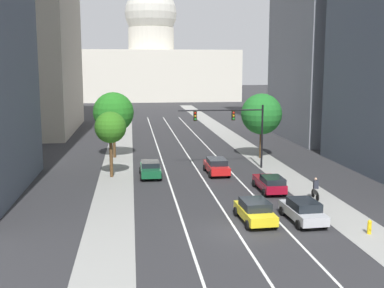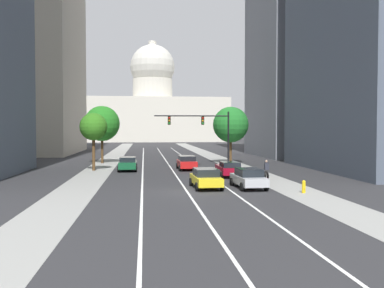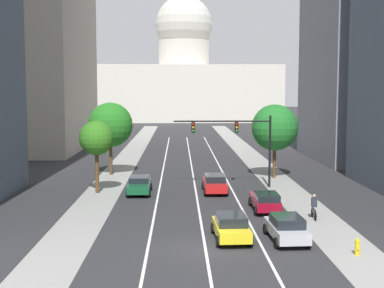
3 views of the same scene
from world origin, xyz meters
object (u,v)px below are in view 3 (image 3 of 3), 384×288
(fire_hydrant, at_px, (357,247))
(street_tree_mid_left, at_px, (96,138))
(traffic_signal_mast, at_px, (239,136))
(cyclist, at_px, (314,207))
(street_tree_mid_right, at_px, (275,128))
(car_yellow, at_px, (231,227))
(capitol_building, at_px, (184,80))
(car_red, at_px, (215,183))
(car_green, at_px, (139,185))
(street_tree_near_left, at_px, (110,125))
(car_silver, at_px, (286,228))
(car_crimson, at_px, (265,201))

(fire_hydrant, distance_m, street_tree_mid_left, 24.69)
(traffic_signal_mast, height_order, cyclist, traffic_signal_mast)
(street_tree_mid_right, bearing_deg, car_yellow, -106.11)
(capitol_building, height_order, car_red, capitol_building)
(car_green, distance_m, street_tree_near_left, 11.81)
(car_yellow, height_order, car_red, car_red)
(car_green, height_order, car_silver, car_silver)
(car_yellow, distance_m, street_tree_near_left, 27.00)
(car_silver, relative_size, street_tree_mid_left, 0.74)
(car_red, distance_m, street_tree_near_left, 14.86)
(traffic_signal_mast, distance_m, street_tree_near_left, 14.54)
(car_green, relative_size, car_yellow, 1.05)
(car_yellow, relative_size, cyclist, 2.55)
(car_crimson, bearing_deg, cyclist, -130.88)
(car_green, xyz_separation_m, street_tree_near_left, (-3.67, 10.34, 4.38))
(car_red, bearing_deg, cyclist, -148.44)
(traffic_signal_mast, bearing_deg, car_green, -162.76)
(car_crimson, bearing_deg, street_tree_mid_right, -12.08)
(car_yellow, bearing_deg, street_tree_near_left, 19.88)
(car_green, relative_size, traffic_signal_mast, 0.53)
(car_crimson, xyz_separation_m, fire_hydrant, (3.25, -10.65, -0.30))
(car_crimson, distance_m, traffic_signal_mast, 10.38)
(car_crimson, height_order, fire_hydrant, car_crimson)
(street_tree_mid_left, bearing_deg, car_silver, -48.81)
(car_crimson, bearing_deg, capitol_building, 2.68)
(cyclist, height_order, street_tree_near_left, street_tree_near_left)
(car_crimson, xyz_separation_m, traffic_signal_mast, (-0.90, 9.57, 3.92))
(car_silver, distance_m, street_tree_mid_left, 20.43)
(car_red, bearing_deg, car_green, 92.04)
(cyclist, xyz_separation_m, street_tree_mid_left, (-16.13, 9.83, 3.82))
(car_red, xyz_separation_m, traffic_signal_mast, (2.30, 2.40, 3.88))
(car_yellow, height_order, street_tree_mid_right, street_tree_mid_right)
(car_silver, xyz_separation_m, street_tree_mid_right, (3.24, 22.64, 4.23))
(car_red, relative_size, cyclist, 2.68)
(fire_hydrant, height_order, street_tree_mid_right, street_tree_mid_right)
(car_green, bearing_deg, car_silver, -147.22)
(capitol_building, bearing_deg, car_green, -92.59)
(traffic_signal_mast, xyz_separation_m, street_tree_near_left, (-12.36, 7.64, 0.46))
(fire_hydrant, distance_m, street_tree_near_left, 32.72)
(car_red, relative_size, traffic_signal_mast, 0.53)
(cyclist, bearing_deg, capitol_building, 6.38)
(fire_hydrant, distance_m, street_tree_mid_right, 25.87)
(fire_hydrant, bearing_deg, capitol_building, 93.72)
(car_red, relative_size, street_tree_near_left, 0.62)
(car_silver, bearing_deg, car_yellow, 81.10)
(street_tree_near_left, bearing_deg, car_yellow, -67.81)
(car_yellow, distance_m, fire_hydrant, 7.20)
(street_tree_near_left, bearing_deg, car_silver, -62.09)
(traffic_signal_mast, xyz_separation_m, street_tree_mid_left, (-12.31, -2.30, -0.02))
(car_yellow, distance_m, cyclist, 7.85)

